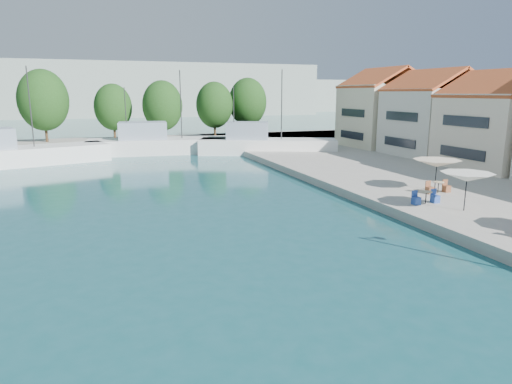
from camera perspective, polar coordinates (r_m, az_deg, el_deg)
name	(u,v)px	position (r m, az deg, el deg)	size (l,w,h in m)	color
quay_right	(509,178)	(43.23, 29.08, 1.58)	(32.00, 92.00, 0.60)	#9D968E
quay_far	(112,144)	(65.36, -17.60, 5.69)	(90.00, 16.00, 0.60)	#9D968E
hill_west	(21,90)	(159.19, -27.29, 11.27)	(180.00, 40.00, 16.00)	gray
hill_east	(225,96)	(184.92, -3.91, 11.92)	(140.00, 40.00, 12.00)	gray
building_04	(504,118)	(46.22, 28.58, 8.14)	(9.00, 8.80, 9.20)	beige
building_05	(433,111)	(52.66, 21.29, 9.39)	(8.40, 8.80, 9.70)	beige
building_06	(383,107)	(59.77, 15.63, 10.24)	(9.00, 8.80, 10.20)	beige
trawler_02	(11,155)	(51.87, -28.33, 4.06)	(18.35, 9.37, 10.20)	white
trawler_03	(163,145)	(56.35, -11.57, 5.83)	(18.72, 6.65, 10.20)	silver
trawler_04	(264,145)	(54.56, 1.03, 5.87)	(16.46, 9.96, 10.20)	white
tree_04	(43,100)	(68.47, -25.06, 10.35)	(6.55, 6.55, 9.70)	#3F2B19
tree_05	(113,107)	(69.78, -17.43, 10.09)	(5.33, 5.33, 7.89)	#3F2B19
tree_06	(162,106)	(66.75, -11.62, 10.53)	(5.61, 5.61, 8.31)	#3F2B19
tree_07	(214,105)	(70.66, -5.21, 10.77)	(5.56, 5.56, 8.24)	#3F2B19
tree_08	(248,102)	(73.50, -1.05, 11.18)	(6.02, 6.02, 8.91)	#3F2B19
umbrella_white	(467,177)	(28.27, 24.88, 1.71)	(2.95, 2.95, 2.20)	black
umbrella_cream	(437,163)	(33.59, 21.67, 3.36)	(3.23, 3.23, 2.12)	black
cafe_table_02	(426,199)	(29.49, 20.46, -0.83)	(1.82, 0.70, 0.76)	black
cafe_table_03	(438,189)	(32.95, 21.81, 0.39)	(1.82, 0.70, 0.76)	black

